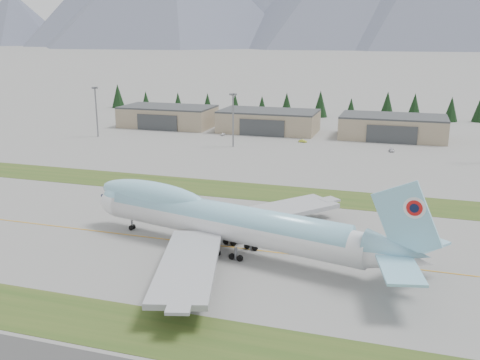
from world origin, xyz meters
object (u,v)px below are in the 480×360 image
(hangar_right, at_px, (393,127))
(service_vehicle_a, at_px, (223,135))
(service_vehicle_c, at_px, (391,152))
(boeing_747_freighter, at_px, (225,220))
(hangar_center, at_px, (269,121))
(service_vehicle_b, at_px, (303,142))
(hangar_left, at_px, (168,116))

(hangar_right, relative_size, service_vehicle_a, 13.38)
(hangar_right, distance_m, service_vehicle_c, 31.34)
(boeing_747_freighter, distance_m, hangar_center, 154.95)
(boeing_747_freighter, xyz_separation_m, service_vehicle_b, (-7.14, 129.86, -7.20))
(service_vehicle_b, bearing_deg, hangar_right, -48.80)
(hangar_left, distance_m, hangar_right, 115.00)
(hangar_left, relative_size, service_vehicle_b, 12.54)
(hangar_center, height_order, service_vehicle_c, hangar_center)
(service_vehicle_b, distance_m, service_vehicle_c, 40.00)
(hangar_left, relative_size, hangar_right, 1.00)
(hangar_center, distance_m, service_vehicle_a, 25.39)
(hangar_center, relative_size, service_vehicle_a, 13.38)
(boeing_747_freighter, xyz_separation_m, service_vehicle_a, (-47.35, 135.68, -7.20))
(hangar_left, bearing_deg, service_vehicle_b, -16.25)
(boeing_747_freighter, bearing_deg, hangar_center, 113.44)
(hangar_right, bearing_deg, boeing_747_freighter, -101.56)
(service_vehicle_a, bearing_deg, hangar_left, 155.39)
(service_vehicle_c, bearing_deg, boeing_747_freighter, -112.19)
(hangar_right, xyz_separation_m, service_vehicle_a, (-78.49, -16.55, -5.39))
(boeing_747_freighter, height_order, service_vehicle_b, boeing_747_freighter)
(hangar_left, height_order, service_vehicle_b, hangar_left)
(boeing_747_freighter, bearing_deg, hangar_left, 131.56)
(boeing_747_freighter, relative_size, service_vehicle_b, 21.74)
(boeing_747_freighter, bearing_deg, hangar_right, 91.15)
(boeing_747_freighter, distance_m, service_vehicle_a, 143.89)
(hangar_center, relative_size, service_vehicle_c, 10.30)
(service_vehicle_b, relative_size, service_vehicle_c, 0.82)
(hangar_left, height_order, service_vehicle_a, hangar_left)
(service_vehicle_a, bearing_deg, boeing_747_freighter, -70.99)
(boeing_747_freighter, relative_size, hangar_left, 1.73)
(service_vehicle_b, bearing_deg, service_vehicle_a, 92.66)
(hangar_left, distance_m, service_vehicle_a, 40.45)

